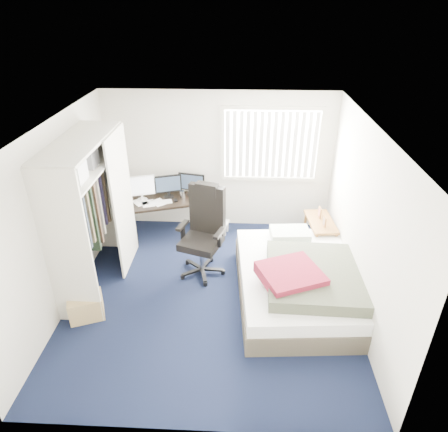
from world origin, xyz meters
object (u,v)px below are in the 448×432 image
nightstand (321,224)px  bed (300,281)px  desk (167,197)px  office_chair (204,240)px

nightstand → bed: bearing=-110.4°
desk → nightstand: desk is taller
desk → nightstand: 2.71m
bed → office_chair: bearing=156.3°
desk → office_chair: office_chair is taller
nightstand → bed: nightstand is taller
desk → nightstand: size_ratio=1.75×
nightstand → bed: (-0.48, -1.30, -0.18)m
office_chair → nightstand: size_ratio=1.71×
office_chair → bed: size_ratio=0.61×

